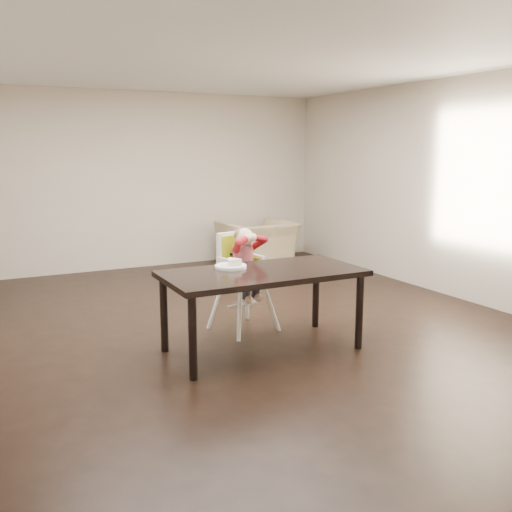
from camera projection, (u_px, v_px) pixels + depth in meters
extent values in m
plane|color=black|center=(234.00, 327.00, 5.95)|extent=(7.00, 7.00, 0.00)
cube|color=#BCB09C|center=(138.00, 181.00, 8.77)|extent=(6.00, 0.02, 2.70)
cube|color=#BCB09C|center=(454.00, 189.00, 7.03)|extent=(0.02, 7.00, 2.70)
cube|color=white|center=(232.00, 57.00, 5.45)|extent=(6.00, 7.00, 0.02)
cube|color=black|center=(262.00, 273.00, 5.16)|extent=(1.80, 0.90, 0.05)
cylinder|color=black|center=(193.00, 338.00, 4.54)|extent=(0.07, 0.07, 0.70)
cylinder|color=black|center=(359.00, 312.00, 5.27)|extent=(0.07, 0.07, 0.70)
cylinder|color=black|center=(164.00, 314.00, 5.19)|extent=(0.07, 0.07, 0.70)
cylinder|color=black|center=(316.00, 294.00, 5.92)|extent=(0.07, 0.07, 0.70)
cylinder|color=white|center=(240.00, 311.00, 5.56)|extent=(0.05, 0.05, 0.56)
cylinder|color=white|center=(271.00, 304.00, 5.80)|extent=(0.05, 0.05, 0.56)
cylinder|color=white|center=(216.00, 302.00, 5.86)|extent=(0.05, 0.05, 0.56)
cylinder|color=white|center=(247.00, 296.00, 6.11)|extent=(0.05, 0.05, 0.56)
cube|color=white|center=(243.00, 276.00, 5.78)|extent=(0.47, 0.44, 0.05)
cube|color=#A2B417|center=(243.00, 273.00, 5.78)|extent=(0.38, 0.36, 0.03)
cube|color=white|center=(234.00, 252.00, 5.86)|extent=(0.40, 0.13, 0.42)
cube|color=#A2B417|center=(236.00, 253.00, 5.84)|extent=(0.34, 0.09, 0.38)
cube|color=black|center=(235.00, 255.00, 5.74)|extent=(0.07, 0.18, 0.02)
cube|color=black|center=(245.00, 254.00, 5.82)|extent=(0.07, 0.18, 0.02)
cylinder|color=red|center=(243.00, 258.00, 5.75)|extent=(0.27, 0.27, 0.27)
sphere|color=beige|center=(244.00, 237.00, 5.69)|extent=(0.21, 0.21, 0.18)
ellipsoid|color=brown|center=(243.00, 235.00, 5.71)|extent=(0.22, 0.21, 0.14)
sphere|color=beige|center=(247.00, 238.00, 5.60)|extent=(0.10, 0.10, 0.08)
sphere|color=beige|center=(253.00, 237.00, 5.64)|extent=(0.10, 0.10, 0.08)
cylinder|color=white|center=(231.00, 267.00, 5.27)|extent=(0.39, 0.39, 0.02)
torus|color=white|center=(231.00, 265.00, 5.27)|extent=(0.39, 0.39, 0.01)
imported|color=tan|center=(257.00, 236.00, 9.07)|extent=(1.11, 0.76, 0.94)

